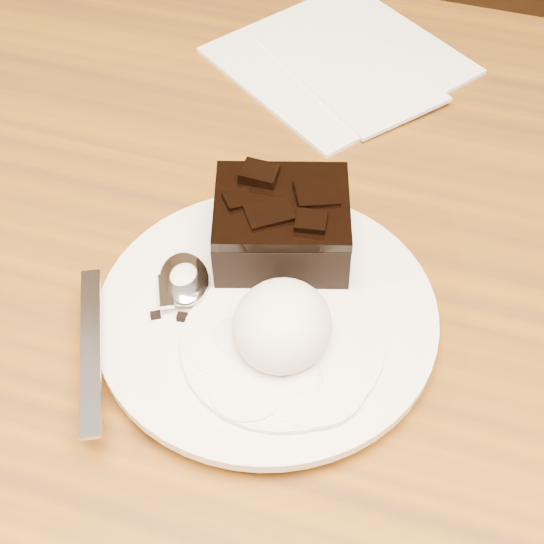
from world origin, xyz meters
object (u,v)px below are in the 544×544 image
(plate, at_px, (267,320))
(brownie, at_px, (282,230))
(spoon, at_px, (184,281))
(ice_cream_scoop, at_px, (282,326))
(napkin, at_px, (340,59))

(plate, relative_size, brownie, 2.52)
(brownie, distance_m, spoon, 0.07)
(brownie, height_order, ice_cream_scoop, ice_cream_scoop)
(napkin, bearing_deg, brownie, -85.06)
(spoon, bearing_deg, plate, -28.91)
(napkin, bearing_deg, spoon, -95.88)
(plate, height_order, napkin, plate)
(plate, distance_m, spoon, 0.05)
(plate, distance_m, napkin, 0.27)
(spoon, bearing_deg, brownie, 18.40)
(plate, height_order, ice_cream_scoop, ice_cream_scoop)
(spoon, relative_size, napkin, 1.03)
(brownie, relative_size, ice_cream_scoop, 1.36)
(spoon, distance_m, napkin, 0.27)
(ice_cream_scoop, bearing_deg, napkin, 97.96)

